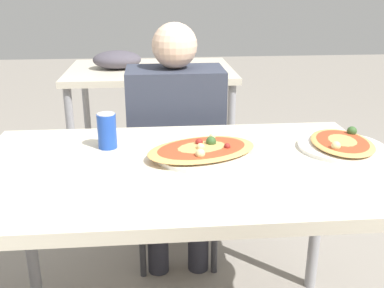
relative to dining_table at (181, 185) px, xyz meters
The scene contains 7 objects.
dining_table is the anchor object (origin of this frame).
chair_far_seated 0.76m from the dining_table, 88.79° to the left, with size 0.40×0.40×0.88m.
person_seated 0.62m from the dining_table, 88.56° to the left, with size 0.43×0.29×1.17m.
pizza_main 0.14m from the dining_table, 39.84° to the left, with size 0.44×0.35×0.06m.
soda_can 0.33m from the dining_table, 145.08° to the left, with size 0.07×0.07×0.12m.
pizza_second 0.58m from the dining_table, ahead, with size 0.30×0.32×0.06m.
background_table 1.70m from the dining_table, 94.54° to the left, with size 1.10×0.80×0.89m.
Camera 1 is at (-0.08, -1.33, 1.33)m, focal length 42.00 mm.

